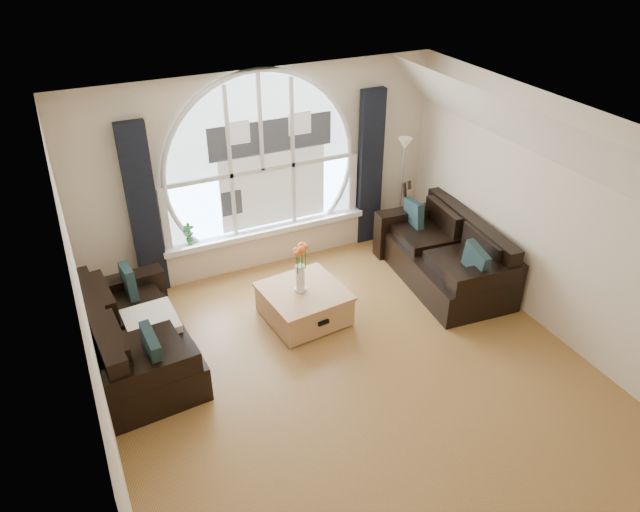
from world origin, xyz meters
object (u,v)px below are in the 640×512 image
(floor_lamp, at_px, (401,191))
(potted_plant, at_px, (188,234))
(guitar, at_px, (403,212))
(sofa_right, at_px, (443,255))
(vase_flowers, at_px, (300,263))
(coffee_chest, at_px, (304,303))
(sofa_left, at_px, (138,334))

(floor_lamp, relative_size, potted_plant, 5.21)
(floor_lamp, xyz_separation_m, guitar, (-0.04, -0.14, -0.27))
(sofa_right, height_order, floor_lamp, floor_lamp)
(vase_flowers, height_order, potted_plant, vase_flowers)
(vase_flowers, distance_m, guitar, 2.38)
(vase_flowers, bearing_deg, coffee_chest, -25.58)
(potted_plant, bearing_deg, guitar, -6.38)
(vase_flowers, xyz_separation_m, floor_lamp, (2.15, 1.22, -0.01))
(sofa_right, relative_size, vase_flowers, 2.82)
(sofa_left, bearing_deg, sofa_right, -4.81)
(vase_flowers, xyz_separation_m, potted_plant, (-0.97, 1.42, -0.10))
(sofa_left, height_order, potted_plant, potted_plant)
(coffee_chest, distance_m, guitar, 2.36)
(potted_plant, bearing_deg, sofa_right, -25.43)
(vase_flowers, relative_size, floor_lamp, 0.44)
(guitar, bearing_deg, sofa_right, -100.23)
(floor_lamp, distance_m, guitar, 0.31)
(coffee_chest, height_order, guitar, guitar)
(potted_plant, bearing_deg, coffee_chest, -55.00)
(sofa_left, relative_size, floor_lamp, 1.18)
(sofa_left, xyz_separation_m, sofa_right, (3.99, -0.02, 0.00))
(sofa_right, height_order, potted_plant, potted_plant)
(coffee_chest, xyz_separation_m, guitar, (2.07, 1.10, 0.30))
(sofa_right, bearing_deg, sofa_left, -175.31)
(guitar, height_order, potted_plant, guitar)
(sofa_right, relative_size, guitar, 1.86)
(potted_plant, bearing_deg, sofa_left, -123.76)
(sofa_left, height_order, vase_flowers, vase_flowers)
(floor_lamp, distance_m, potted_plant, 3.13)
(coffee_chest, height_order, vase_flowers, vase_flowers)
(sofa_left, relative_size, vase_flowers, 2.70)
(sofa_right, relative_size, potted_plant, 6.43)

